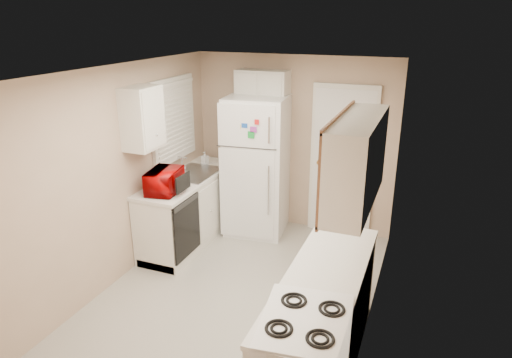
% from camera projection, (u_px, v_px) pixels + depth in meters
% --- Properties ---
extents(floor, '(3.80, 3.80, 0.00)m').
position_uv_depth(floor, '(239.00, 291.00, 5.05)').
color(floor, '#BCB7AD').
rests_on(floor, ground).
extents(ceiling, '(3.80, 3.80, 0.00)m').
position_uv_depth(ceiling, '(236.00, 70.00, 4.24)').
color(ceiling, white).
rests_on(ceiling, floor).
extents(wall_left, '(3.80, 3.80, 0.00)m').
position_uv_depth(wall_left, '(124.00, 173.00, 5.13)').
color(wall_left, tan).
rests_on(wall_left, floor).
extents(wall_right, '(3.80, 3.80, 0.00)m').
position_uv_depth(wall_right, '(378.00, 210.00, 4.16)').
color(wall_right, tan).
rests_on(wall_right, floor).
extents(wall_back, '(2.80, 2.80, 0.00)m').
position_uv_depth(wall_back, '(293.00, 144.00, 6.31)').
color(wall_back, tan).
rests_on(wall_back, floor).
extents(wall_front, '(2.80, 2.80, 0.00)m').
position_uv_depth(wall_front, '(122.00, 287.00, 2.98)').
color(wall_front, tan).
rests_on(wall_front, floor).
extents(left_counter, '(0.60, 1.80, 0.90)m').
position_uv_depth(left_counter, '(190.00, 209.00, 6.07)').
color(left_counter, silver).
rests_on(left_counter, floor).
extents(dishwasher, '(0.03, 0.58, 0.72)m').
position_uv_depth(dishwasher, '(187.00, 228.00, 5.43)').
color(dishwasher, black).
rests_on(dishwasher, floor).
extents(sink, '(0.54, 0.74, 0.16)m').
position_uv_depth(sink, '(194.00, 176.00, 6.06)').
color(sink, gray).
rests_on(sink, left_counter).
extents(microwave, '(0.53, 0.36, 0.33)m').
position_uv_depth(microwave, '(164.00, 180.00, 5.36)').
color(microwave, '#980000').
rests_on(microwave, left_counter).
extents(soap_bottle, '(0.10, 0.10, 0.18)m').
position_uv_depth(soap_bottle, '(205.00, 157.00, 6.39)').
color(soap_bottle, silver).
rests_on(soap_bottle, left_counter).
extents(window_blinds, '(0.10, 0.98, 1.08)m').
position_uv_depth(window_blinds, '(174.00, 120.00, 5.90)').
color(window_blinds, silver).
rests_on(window_blinds, wall_left).
extents(upper_cabinet_left, '(0.30, 0.45, 0.70)m').
position_uv_depth(upper_cabinet_left, '(142.00, 118.00, 5.07)').
color(upper_cabinet_left, silver).
rests_on(upper_cabinet_left, wall_left).
extents(refrigerator, '(0.86, 0.84, 1.89)m').
position_uv_depth(refrigerator, '(257.00, 166.00, 6.20)').
color(refrigerator, white).
rests_on(refrigerator, floor).
extents(cabinet_over_fridge, '(0.70, 0.30, 0.40)m').
position_uv_depth(cabinet_over_fridge, '(263.00, 85.00, 6.04)').
color(cabinet_over_fridge, silver).
rests_on(cabinet_over_fridge, wall_back).
extents(interior_door, '(0.86, 0.06, 2.08)m').
position_uv_depth(interior_door, '(342.00, 163.00, 6.09)').
color(interior_door, white).
rests_on(interior_door, floor).
extents(right_counter, '(0.60, 2.00, 0.90)m').
position_uv_depth(right_counter, '(321.00, 323.00, 3.82)').
color(right_counter, silver).
rests_on(right_counter, floor).
extents(upper_cabinet_right, '(0.30, 1.20, 0.70)m').
position_uv_depth(upper_cabinet_right, '(357.00, 161.00, 3.57)').
color(upper_cabinet_right, silver).
rests_on(upper_cabinet_right, wall_right).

